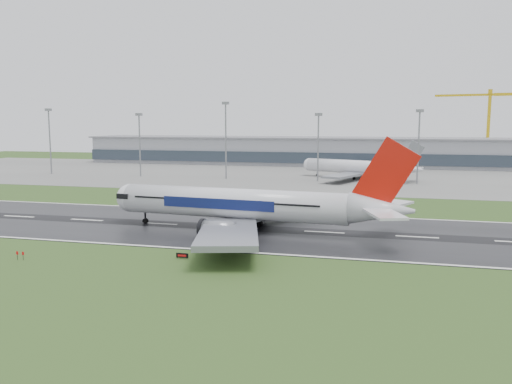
# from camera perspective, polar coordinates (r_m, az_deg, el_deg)

# --- Properties ---
(ground) EXTENTS (520.00, 520.00, 0.00)m
(ground) POSITION_cam_1_polar(r_m,az_deg,el_deg) (128.97, -10.48, -3.47)
(ground) COLOR #294519
(ground) RESTS_ON ground
(runway) EXTENTS (400.00, 45.00, 0.10)m
(runway) POSITION_cam_1_polar(r_m,az_deg,el_deg) (128.96, -10.48, -3.45)
(runway) COLOR black
(runway) RESTS_ON ground
(apron) EXTENTS (400.00, 130.00, 0.08)m
(apron) POSITION_cam_1_polar(r_m,az_deg,el_deg) (246.95, 1.64, 1.99)
(apron) COLOR slate
(apron) RESTS_ON ground
(terminal) EXTENTS (240.00, 36.00, 15.00)m
(terminal) POSITION_cam_1_polar(r_m,az_deg,el_deg) (305.06, 4.09, 4.47)
(terminal) COLOR gray
(terminal) RESTS_ON ground
(main_airliner) EXTENTS (75.78, 72.74, 20.72)m
(main_airliner) POSITION_cam_1_polar(r_m,az_deg,el_deg) (116.55, -0.36, 0.68)
(main_airliner) COLOR silver
(main_airliner) RESTS_ON runway
(parked_airliner) EXTENTS (71.42, 69.25, 16.46)m
(parked_airliner) POSITION_cam_1_polar(r_m,az_deg,el_deg) (229.41, 11.09, 3.48)
(parked_airliner) COLOR silver
(parked_airliner) RESTS_ON apron
(tower_crane) EXTENTS (42.34, 12.17, 42.55)m
(tower_crane) POSITION_cam_1_polar(r_m,az_deg,el_deg) (319.62, 24.11, 6.44)
(tower_crane) COLOR gold
(tower_crane) RESTS_ON ground
(runway_sign) EXTENTS (2.31, 0.38, 1.04)m
(runway_sign) POSITION_cam_1_polar(r_m,az_deg,el_deg) (96.27, -8.09, -6.94)
(runway_sign) COLOR black
(runway_sign) RESTS_ON ground
(floodmast_0) EXTENTS (0.64, 0.64, 29.62)m
(floodmast_0) POSITION_cam_1_polar(r_m,az_deg,el_deg) (264.81, -21.65, 5.04)
(floodmast_0) COLOR gray
(floodmast_0) RESTS_ON ground
(floodmast_1) EXTENTS (0.64, 0.64, 27.32)m
(floodmast_1) POSITION_cam_1_polar(r_m,az_deg,el_deg) (240.83, -12.62, 4.91)
(floodmast_1) COLOR gray
(floodmast_1) RESTS_ON ground
(floodmast_2) EXTENTS (0.64, 0.64, 31.96)m
(floodmast_2) POSITION_cam_1_polar(r_m,az_deg,el_deg) (225.43, -3.33, 5.49)
(floodmast_2) COLOR gray
(floodmast_2) RESTS_ON ground
(floodmast_3) EXTENTS (0.64, 0.64, 27.04)m
(floodmast_3) POSITION_cam_1_polar(r_m,az_deg,el_deg) (216.97, 6.82, 4.71)
(floodmast_3) COLOR gray
(floodmast_3) RESTS_ON ground
(floodmast_4) EXTENTS (0.64, 0.64, 28.33)m
(floodmast_4) POSITION_cam_1_polar(r_m,az_deg,el_deg) (215.52, 17.37, 4.57)
(floodmast_4) COLOR gray
(floodmast_4) RESTS_ON ground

